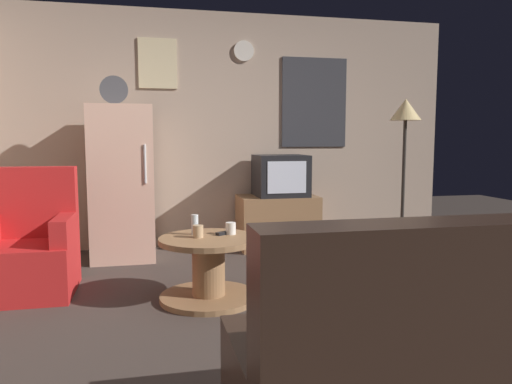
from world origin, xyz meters
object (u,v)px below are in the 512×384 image
(mug_ceramic_white, at_px, (231,228))
(mug_ceramic_tan, at_px, (198,231))
(coffee_table, at_px, (209,269))
(couch, at_px, (454,363))
(standing_lamp, at_px, (405,122))
(crt_tv, at_px, (281,176))
(tv_stand, at_px, (277,222))
(wine_glass, at_px, (195,225))
(book_stack, at_px, (342,245))
(remote_control, at_px, (225,233))
(fridge, at_px, (123,183))
(armchair, at_px, (28,249))

(mug_ceramic_white, height_order, mug_ceramic_tan, same)
(coffee_table, xyz_separation_m, couch, (0.74, -1.87, 0.08))
(standing_lamp, height_order, coffee_table, standing_lamp)
(crt_tv, bearing_deg, tv_stand, 178.27)
(wine_glass, relative_size, book_stack, 0.85)
(coffee_table, height_order, book_stack, coffee_table)
(mug_ceramic_white, relative_size, remote_control, 0.60)
(remote_control, relative_size, couch, 0.09)
(fridge, xyz_separation_m, mug_ceramic_tan, (0.59, -1.43, -0.24))
(mug_ceramic_tan, relative_size, armchair, 0.09)
(wine_glass, distance_m, mug_ceramic_tan, 0.12)
(wine_glass, bearing_deg, standing_lamp, 24.22)
(coffee_table, bearing_deg, armchair, 160.59)
(mug_ceramic_tan, relative_size, book_stack, 0.51)
(wine_glass, relative_size, armchair, 0.16)
(mug_ceramic_white, xyz_separation_m, mug_ceramic_tan, (-0.25, -0.07, 0.00))
(mug_ceramic_white, distance_m, mug_ceramic_tan, 0.26)
(standing_lamp, xyz_separation_m, wine_glass, (-2.27, -1.02, -0.81))
(mug_ceramic_white, bearing_deg, fridge, 121.70)
(coffee_table, xyz_separation_m, mug_ceramic_tan, (-0.07, 0.00, 0.28))
(tv_stand, relative_size, mug_ceramic_white, 9.33)
(fridge, xyz_separation_m, coffee_table, (0.67, -1.44, -0.52))
(standing_lamp, bearing_deg, crt_tv, 160.53)
(fridge, distance_m, couch, 3.62)
(fridge, relative_size, mug_ceramic_white, 19.67)
(crt_tv, distance_m, couch, 3.48)
(remote_control, bearing_deg, standing_lamp, -4.73)
(standing_lamp, xyz_separation_m, mug_ceramic_white, (-2.00, -1.07, -0.84))
(mug_ceramic_white, xyz_separation_m, couch, (0.56, -1.94, -0.20))
(fridge, height_order, remote_control, fridge)
(tv_stand, distance_m, armchair, 2.52)
(crt_tv, bearing_deg, fridge, -175.48)
(fridge, xyz_separation_m, tv_stand, (1.60, 0.13, -0.47))
(mug_ceramic_white, bearing_deg, mug_ceramic_tan, -164.87)
(mug_ceramic_tan, height_order, book_stack, mug_ceramic_tan)
(mug_ceramic_white, bearing_deg, wine_glass, 169.60)
(armchair, bearing_deg, mug_ceramic_white, -14.85)
(standing_lamp, bearing_deg, mug_ceramic_tan, -153.26)
(coffee_table, relative_size, book_stack, 4.06)
(crt_tv, relative_size, mug_ceramic_tan, 6.00)
(mug_ceramic_tan, distance_m, book_stack, 2.23)
(wine_glass, bearing_deg, remote_control, -10.44)
(mug_ceramic_white, distance_m, couch, 2.03)
(mug_ceramic_white, bearing_deg, armchair, 165.15)
(tv_stand, distance_m, mug_ceramic_white, 1.69)
(mug_ceramic_tan, bearing_deg, book_stack, 39.16)
(couch, bearing_deg, wine_glass, 112.44)
(crt_tv, xyz_separation_m, mug_ceramic_tan, (-1.04, -1.56, -0.27))
(standing_lamp, bearing_deg, fridge, 174.01)
(coffee_table, relative_size, wine_glass, 4.80)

